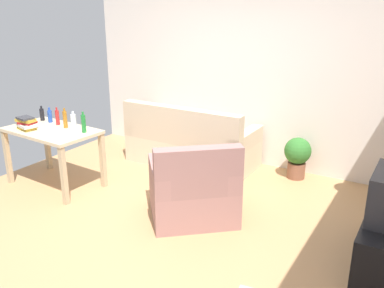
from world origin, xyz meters
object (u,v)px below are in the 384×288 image
Objects in this scene: desk at (52,137)px; armchair at (193,191)px; book_stack at (26,123)px; bottle_green at (84,123)px; bottle_blue at (50,116)px; bottle_dark at (42,114)px; bottle_clear at (74,122)px; couch at (190,145)px; bottle_amber at (65,119)px; potted_plant at (297,155)px; bottle_red at (57,117)px.

desk is 1.01× the size of armchair.
bottle_green is at bearing 21.51° from book_stack.
armchair is 6.10× the size of bottle_blue.
armchair is 2.34m from book_stack.
bottle_clear is (0.72, -0.11, 0.02)m from bottle_dark.
armchair is at bearing 122.42° from couch.
bottle_amber is at bearing 175.23° from bottle_green.
book_stack is (-2.89, -2.00, 0.51)m from potted_plant.
armchair is 4.80× the size of bottle_amber.
bottle_red is at bearing -41.83° from armchair.
bottle_blue is 0.79× the size of bottle_amber.
desk is 4.31× the size of book_stack.
bottle_red is 0.89× the size of bottle_green.
desk is 2.18× the size of potted_plant.
book_stack is at bearing -145.29° from potted_plant.
potted_plant is at bearing 36.23° from bottle_clear.
potted_plant is 1.98× the size of book_stack.
armchair is 4.71× the size of bottle_green.
bottle_green is at bearing 17.81° from desk.
armchair is at bearing 7.95° from book_stack.
bottle_amber is (0.37, -0.08, 0.03)m from bottle_blue.
couch is 3.27× the size of potted_plant.
couch is at bearing 53.33° from bottle_amber.
desk is 5.32× the size of bottle_red.
potted_plant is (2.64, 1.84, -0.32)m from desk.
bottle_red is 0.81× the size of book_stack.
book_stack is at bearing -32.84° from armchair.
couch and armchair have the same top height.
bottle_dark is 0.43m from book_stack.
bottle_amber is 0.89× the size of book_stack.
bottle_red is 0.39m from book_stack.
bottle_amber is 1.05× the size of bottle_clear.
bottle_clear is (-2.35, -1.72, 0.54)m from potted_plant.
bottle_red is (-2.72, -1.65, 0.53)m from potted_plant.
bottle_green is at bearing -39.51° from armchair.
armchair is 1.80m from bottle_clear.
bottle_red is at bearing 172.38° from bottle_green.
bottle_amber is at bearing 170.80° from bottle_clear.
potted_plant is at bearing 38.32° from bottle_green.
couch is at bearing 50.60° from book_stack.
bottle_green is at bearing -4.77° from bottle_amber.
armchair is (0.87, -1.37, 0.01)m from couch.
desk is 6.15× the size of bottle_dark.
potted_plant is at bearing 34.71° from book_stack.
book_stack is (-0.54, -0.28, -0.03)m from bottle_clear.
desk is 0.36m from book_stack.
bottle_dark and bottle_blue have the same top height.
book_stack reaches higher than desk.
armchair is 2.49m from bottle_dark.
armchair is at bearing 1.29° from bottle_green.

